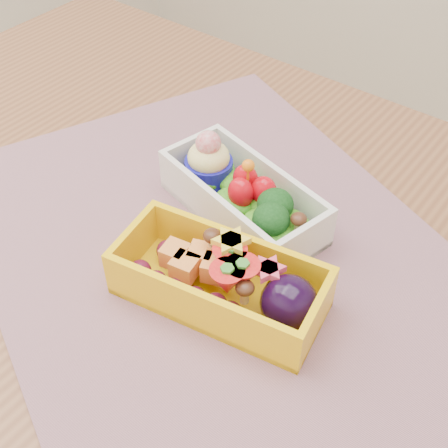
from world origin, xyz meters
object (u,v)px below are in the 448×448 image
Objects in this scene: table at (219,347)px; bento_yellow at (224,281)px; bento_white at (242,196)px; placemat at (215,251)px.

table is 0.13m from bento_yellow.
bento_white is at bearing 113.83° from table.
bento_yellow reaches higher than table.
bento_white is (-0.01, 0.06, 0.03)m from placemat.
bento_white is at bearing 99.98° from placemat.
table is 6.00× the size of bento_white.
table is at bearing 133.89° from bento_yellow.
table is 2.16× the size of placemat.
bento_yellow is (0.02, -0.01, 0.13)m from table.
bento_white is (-0.04, 0.09, 0.13)m from table.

